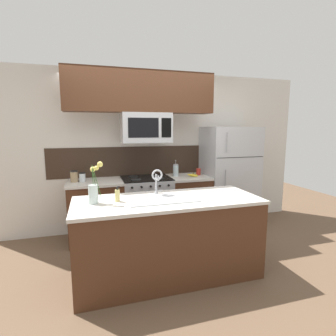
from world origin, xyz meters
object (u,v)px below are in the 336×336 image
microwave (146,128)px  coffee_tin (198,172)px  sink_faucet (157,178)px  refrigerator (228,177)px  storage_jar_tall (74,176)px  banana_bunch (193,175)px  dish_soap_bottle (117,195)px  stove_range (147,206)px  storage_jar_medium (82,177)px  flower_vase (94,191)px  french_press (176,170)px

microwave → coffee_tin: size_ratio=6.77×
sink_faucet → coffee_tin: bearing=47.5°
refrigerator → storage_jar_tall: (-2.53, 0.01, 0.14)m
banana_bunch → dish_soap_bottle: 1.75m
stove_range → storage_jar_medium: size_ratio=6.84×
dish_soap_bottle → refrigerator: bearing=31.0°
dish_soap_bottle → sink_faucet: bearing=18.8°
stove_range → refrigerator: 1.51m
stove_range → flower_vase: 1.56m
storage_jar_tall → flower_vase: bearing=-78.0°
stove_range → banana_bunch: bearing=-4.6°
stove_range → refrigerator: refrigerator is taller
microwave → french_press: (0.51, 0.08, -0.69)m
banana_bunch → coffee_tin: 0.18m
refrigerator → stove_range: bearing=-179.2°
microwave → refrigerator: bearing=1.6°
stove_range → flower_vase: bearing=-123.8°
microwave → flower_vase: 1.57m
microwave → refrigerator: size_ratio=0.43×
refrigerator → french_press: size_ratio=6.42×
stove_range → sink_faucet: sink_faucet is taller
sink_faucet → dish_soap_bottle: sink_faucet is taller
refrigerator → dish_soap_bottle: 2.37m
dish_soap_bottle → microwave: bearing=64.3°
microwave → storage_jar_medium: size_ratio=5.48×
microwave → storage_jar_medium: (-0.96, 0.04, -0.72)m
refrigerator → banana_bunch: 0.70m
flower_vase → sink_faucet: bearing=13.3°
french_press → dish_soap_bottle: 1.65m
microwave → flower_vase: bearing=-124.3°
banana_bunch → flower_vase: flower_vase is taller
refrigerator → flower_vase: size_ratio=3.87×
stove_range → storage_jar_medium: (-0.96, 0.02, 0.52)m
coffee_tin → storage_jar_medium: bearing=-179.1°
storage_jar_tall → storage_jar_medium: bearing=-5.3°
french_press → flower_vase: size_ratio=0.60×
storage_jar_medium → sink_faucet: bearing=-50.4°
stove_range → dish_soap_bottle: bearing=-115.3°
storage_jar_tall → banana_bunch: (1.84, -0.09, -0.06)m
stove_range → dish_soap_bottle: (-0.57, -1.20, 0.52)m
refrigerator → storage_jar_medium: refrigerator is taller
banana_bunch → french_press: 0.30m
storage_jar_tall → flower_vase: size_ratio=0.38×
refrigerator → coffee_tin: 0.56m
stove_range → coffee_tin: size_ratio=8.45×
storage_jar_medium → banana_bunch: 1.73m
stove_range → microwave: microwave is taller
stove_range → storage_jar_medium: bearing=178.8°
storage_jar_tall → dish_soap_bottle: size_ratio=1.02×
refrigerator → banana_bunch: bearing=-173.3°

